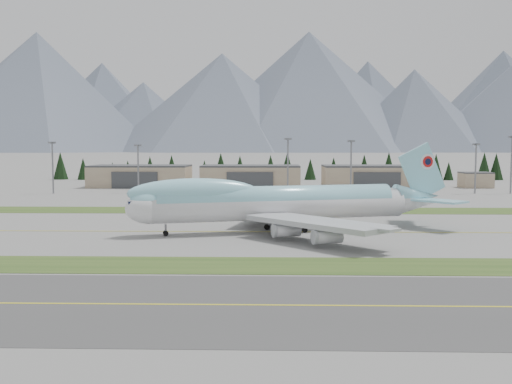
{
  "coord_description": "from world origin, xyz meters",
  "views": [
    {
      "loc": [
        -5.05,
        -132.42,
        19.94
      ],
      "look_at": [
        -8.97,
        17.46,
        8.0
      ],
      "focal_mm": 40.0,
      "sensor_mm": 36.0,
      "label": 1
    }
  ],
  "objects_px": {
    "hangar_left": "(141,176)",
    "service_vehicle_c": "(429,190)",
    "service_vehicle_a": "(206,191)",
    "hangar_right": "(372,176)",
    "hangar_center": "(251,176)",
    "service_vehicle_b": "(309,190)",
    "boeing_747_freighter": "(278,202)"
  },
  "relations": [
    {
      "from": "hangar_center",
      "to": "hangar_right",
      "type": "relative_size",
      "value": 1.0
    },
    {
      "from": "service_vehicle_b",
      "to": "service_vehicle_a",
      "type": "bearing_deg",
      "value": 115.01
    },
    {
      "from": "hangar_center",
      "to": "service_vehicle_a",
      "type": "bearing_deg",
      "value": -129.39
    },
    {
      "from": "hangar_left",
      "to": "service_vehicle_c",
      "type": "distance_m",
      "value": 139.53
    },
    {
      "from": "boeing_747_freighter",
      "to": "hangar_center",
      "type": "relative_size",
      "value": 1.67
    },
    {
      "from": "hangar_left",
      "to": "hangar_center",
      "type": "xyz_separation_m",
      "value": [
        55.0,
        0.0,
        0.0
      ]
    },
    {
      "from": "service_vehicle_a",
      "to": "hangar_left",
      "type": "bearing_deg",
      "value": 143.25
    },
    {
      "from": "boeing_747_freighter",
      "to": "hangar_center",
      "type": "bearing_deg",
      "value": 78.73
    },
    {
      "from": "hangar_right",
      "to": "service_vehicle_b",
      "type": "bearing_deg",
      "value": -150.8
    },
    {
      "from": "hangar_right",
      "to": "service_vehicle_b",
      "type": "relative_size",
      "value": 13.84
    },
    {
      "from": "hangar_left",
      "to": "service_vehicle_c",
      "type": "relative_size",
      "value": 12.34
    },
    {
      "from": "hangar_right",
      "to": "service_vehicle_a",
      "type": "relative_size",
      "value": 11.94
    },
    {
      "from": "service_vehicle_b",
      "to": "service_vehicle_c",
      "type": "relative_size",
      "value": 0.89
    },
    {
      "from": "hangar_right",
      "to": "service_vehicle_c",
      "type": "bearing_deg",
      "value": -33.25
    },
    {
      "from": "hangar_left",
      "to": "hangar_right",
      "type": "bearing_deg",
      "value": 0.0
    },
    {
      "from": "service_vehicle_c",
      "to": "hangar_center",
      "type": "bearing_deg",
      "value": -170.26
    },
    {
      "from": "service_vehicle_a",
      "to": "service_vehicle_c",
      "type": "xyz_separation_m",
      "value": [
        103.36,
        8.65,
        0.0
      ]
    },
    {
      "from": "hangar_left",
      "to": "service_vehicle_a",
      "type": "bearing_deg",
      "value": -34.4
    },
    {
      "from": "service_vehicle_b",
      "to": "hangar_left",
      "type": "bearing_deg",
      "value": 95.43
    },
    {
      "from": "hangar_left",
      "to": "service_vehicle_b",
      "type": "distance_m",
      "value": 84.99
    },
    {
      "from": "service_vehicle_b",
      "to": "hangar_center",
      "type": "bearing_deg",
      "value": 74.91
    },
    {
      "from": "service_vehicle_a",
      "to": "hangar_right",
      "type": "bearing_deg",
      "value": 14.46
    },
    {
      "from": "boeing_747_freighter",
      "to": "service_vehicle_c",
      "type": "height_order",
      "value": "boeing_747_freighter"
    },
    {
      "from": "boeing_747_freighter",
      "to": "service_vehicle_b",
      "type": "bearing_deg",
      "value": 67.19
    },
    {
      "from": "service_vehicle_a",
      "to": "boeing_747_freighter",
      "type": "bearing_deg",
      "value": -78.25
    },
    {
      "from": "boeing_747_freighter",
      "to": "hangar_left",
      "type": "height_order",
      "value": "boeing_747_freighter"
    },
    {
      "from": "boeing_747_freighter",
      "to": "hangar_left",
      "type": "bearing_deg",
      "value": 98.35
    },
    {
      "from": "hangar_center",
      "to": "service_vehicle_b",
      "type": "xyz_separation_m",
      "value": [
        27.9,
        -17.94,
        -5.39
      ]
    },
    {
      "from": "boeing_747_freighter",
      "to": "service_vehicle_a",
      "type": "bearing_deg",
      "value": 88.38
    },
    {
      "from": "service_vehicle_a",
      "to": "service_vehicle_c",
      "type": "height_order",
      "value": "service_vehicle_a"
    },
    {
      "from": "boeing_747_freighter",
      "to": "hangar_left",
      "type": "relative_size",
      "value": 1.67
    },
    {
      "from": "service_vehicle_a",
      "to": "service_vehicle_c",
      "type": "relative_size",
      "value": 1.03
    }
  ]
}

